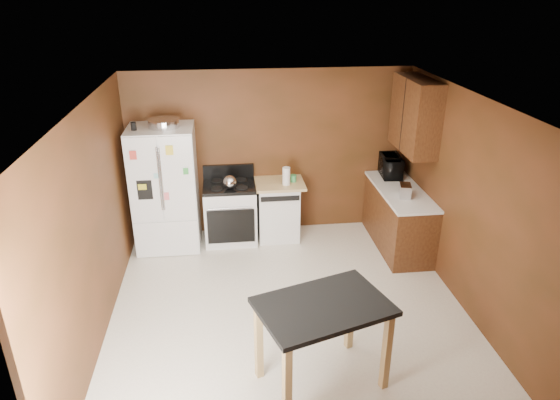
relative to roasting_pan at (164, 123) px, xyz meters
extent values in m
plane|color=white|center=(1.49, -1.89, -1.85)|extent=(4.50, 4.50, 0.00)
plane|color=white|center=(1.49, -1.89, 0.65)|extent=(4.50, 4.50, 0.00)
plane|color=brown|center=(1.49, 0.36, -0.60)|extent=(4.20, 0.00, 4.20)
plane|color=brown|center=(1.49, -4.14, -0.60)|extent=(4.20, 0.00, 4.20)
plane|color=brown|center=(-0.61, -1.89, -0.60)|extent=(0.00, 4.50, 4.50)
plane|color=brown|center=(3.59, -1.89, -0.60)|extent=(0.00, 4.50, 4.50)
cylinder|color=silver|center=(0.00, 0.00, 0.00)|extent=(0.43, 0.43, 0.11)
cylinder|color=black|center=(-0.38, -0.13, 0.00)|extent=(0.07, 0.07, 0.11)
sphere|color=silver|center=(0.86, -0.13, -0.86)|extent=(0.20, 0.20, 0.20)
cylinder|color=white|center=(1.69, -0.04, -0.83)|extent=(0.11, 0.11, 0.26)
cylinder|color=#42AE5D|center=(1.80, 0.07, -0.91)|extent=(0.11, 0.11, 0.10)
cube|color=silver|center=(3.25, -0.69, -0.87)|extent=(0.20, 0.27, 0.18)
imported|color=black|center=(3.31, 0.13, -0.81)|extent=(0.39, 0.55, 0.29)
cube|color=white|center=(-0.06, -0.02, -0.95)|extent=(0.90, 0.75, 1.80)
cube|color=white|center=(-0.28, -0.40, -0.67)|extent=(0.43, 0.02, 1.20)
cube|color=white|center=(0.17, -0.40, -0.67)|extent=(0.43, 0.02, 1.20)
cube|color=white|center=(-0.06, -0.40, -1.57)|extent=(0.88, 0.02, 0.54)
cube|color=black|center=(-0.28, -0.41, -0.80)|extent=(0.20, 0.01, 0.28)
cylinder|color=silver|center=(-0.07, -0.43, -0.65)|extent=(0.02, 0.02, 0.90)
cylinder|color=silver|center=(-0.04, -0.43, -0.65)|extent=(0.02, 0.02, 0.90)
cube|color=#D93E33|center=(-0.38, -0.43, -0.30)|extent=(0.09, 0.00, 0.12)
cube|color=yellow|center=(0.09, -0.43, -0.25)|extent=(0.10, 0.00, 0.13)
cube|color=green|center=(0.28, -0.43, -0.55)|extent=(0.07, 0.00, 0.09)
cube|color=gold|center=(-0.31, -0.43, -0.75)|extent=(0.11, 0.00, 0.08)
cube|color=#F76E78|center=(-0.01, -0.43, -0.90)|extent=(0.08, 0.00, 0.11)
cube|color=#89C9CE|center=(-0.11, -0.43, -0.60)|extent=(0.07, 0.00, 0.07)
cube|color=white|center=(0.85, 0.03, -1.43)|extent=(0.76, 0.65, 0.85)
cube|color=black|center=(0.85, 0.03, -0.98)|extent=(0.76, 0.65, 0.05)
cube|color=black|center=(0.85, 0.32, -0.85)|extent=(0.76, 0.06, 0.20)
cube|color=black|center=(0.85, -0.30, -1.47)|extent=(0.68, 0.02, 0.52)
cylinder|color=silver|center=(0.85, -0.31, -1.18)|extent=(0.62, 0.02, 0.02)
cylinder|color=black|center=(0.67, 0.19, -0.95)|extent=(0.17, 0.17, 0.02)
cylinder|color=black|center=(1.03, 0.19, -0.95)|extent=(0.17, 0.17, 0.02)
cylinder|color=black|center=(0.67, -0.13, -0.95)|extent=(0.17, 0.17, 0.02)
cylinder|color=black|center=(1.03, -0.13, -0.95)|extent=(0.17, 0.17, 0.02)
cube|color=white|center=(1.57, 0.06, -1.43)|extent=(0.60, 0.60, 0.85)
cube|color=black|center=(1.57, -0.25, -1.09)|extent=(0.56, 0.02, 0.07)
cube|color=tan|center=(1.57, 0.06, -0.98)|extent=(0.78, 0.62, 0.04)
cube|color=brown|center=(3.29, -0.44, -1.42)|extent=(0.60, 1.55, 0.86)
cube|color=white|center=(3.29, -0.44, -0.97)|extent=(0.63, 1.58, 0.04)
cube|color=brown|center=(3.42, -0.34, 0.10)|extent=(0.35, 1.05, 1.00)
cube|color=black|center=(3.24, -0.34, 0.10)|extent=(0.01, 0.01, 1.00)
cube|color=black|center=(1.65, -3.05, -0.97)|extent=(1.38, 1.12, 0.05)
cube|color=tan|center=(1.06, -2.90, -1.43)|extent=(0.09, 0.09, 0.85)
cube|color=tan|center=(2.04, -2.58, -1.43)|extent=(0.09, 0.09, 0.85)
cube|color=tan|center=(1.26, -3.51, -1.43)|extent=(0.09, 0.09, 0.85)
cube|color=tan|center=(2.24, -3.19, -1.43)|extent=(0.09, 0.09, 0.85)
camera|label=1|loc=(0.82, -6.77, 1.77)|focal=32.00mm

